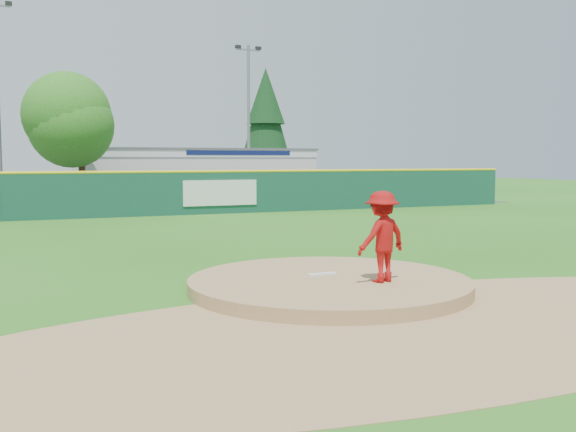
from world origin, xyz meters
name	(u,v)px	position (x,y,z in m)	size (l,w,h in m)	color
ground	(329,290)	(0.00, 0.00, 0.00)	(120.00, 120.00, 0.00)	#286B19
pitchers_mound	(329,290)	(0.00, 0.00, 0.00)	(5.50, 5.50, 0.50)	#9E774C
pitching_rubber	(322,274)	(0.00, 0.30, 0.27)	(0.60, 0.15, 0.04)	white
infield_dirt_arc	(419,326)	(0.00, -3.00, 0.01)	(15.40, 15.40, 0.01)	#9E774C
parking_lot	(115,204)	(0.00, 27.00, 0.01)	(44.00, 16.00, 0.02)	#38383A
pitcher	(382,237)	(0.71, -0.77, 1.11)	(1.11, 0.64, 1.72)	#9E0D0D
van	(92,193)	(-1.49, 25.24, 0.72)	(2.33, 5.05, 1.40)	silver
pool_building_grp	(193,173)	(6.00, 31.99, 1.66)	(15.20, 8.20, 3.31)	silver
fence_banners	(96,195)	(-2.17, 17.92, 1.00)	(14.93, 0.04, 1.20)	#510B14
outfield_fence	(146,192)	(0.00, 18.00, 1.09)	(40.00, 0.14, 2.07)	#144335
deciduous_tree	(81,122)	(-2.00, 25.00, 4.55)	(5.60, 5.60, 7.36)	#382314
conifer_tree	(266,122)	(13.00, 36.00, 5.54)	(4.40, 4.40, 9.50)	#382314
light_pole_right	(249,114)	(9.00, 29.00, 5.54)	(1.75, 0.25, 10.00)	gray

